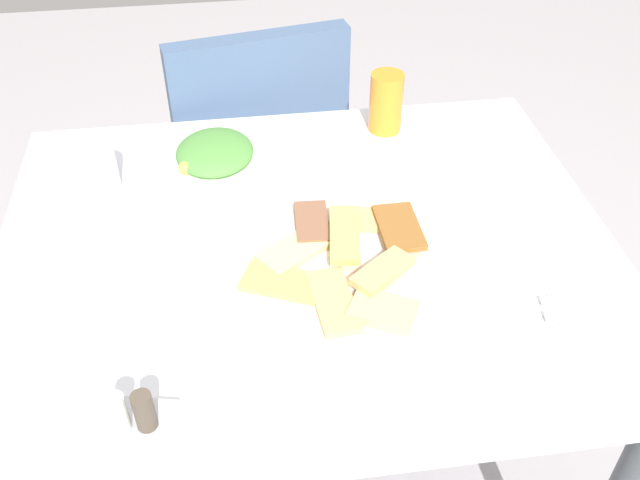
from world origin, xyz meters
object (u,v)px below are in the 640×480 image
(drinking_glass, at_px, (97,169))
(condiment_caddy, at_px, (133,422))
(soda_can, at_px, (386,103))
(dining_table, at_px, (308,284))
(paper_napkin, at_px, (600,310))
(fork, at_px, (606,316))
(salad_plate_greens, at_px, (215,155))
(dining_chair, at_px, (255,165))
(pide_platter, at_px, (341,264))
(spoon, at_px, (595,299))

(drinking_glass, xyz_separation_m, condiment_caddy, (0.09, -0.53, -0.02))
(soda_can, bearing_deg, dining_table, -121.05)
(paper_napkin, bearing_deg, fork, -90.00)
(salad_plate_greens, height_order, fork, salad_plate_greens)
(dining_chair, relative_size, condiment_caddy, 8.27)
(drinking_glass, bearing_deg, soda_can, 13.56)
(pide_platter, distance_m, paper_napkin, 0.39)
(salad_plate_greens, relative_size, drinking_glass, 2.59)
(pide_platter, height_order, fork, pide_platter)
(paper_napkin, bearing_deg, dining_chair, 119.31)
(dining_table, bearing_deg, fork, -29.34)
(dining_table, bearing_deg, soda_can, 58.95)
(paper_napkin, relative_size, condiment_caddy, 1.28)
(dining_table, distance_m, drinking_glass, 0.43)
(fork, bearing_deg, paper_napkin, 98.01)
(condiment_caddy, bearing_deg, salad_plate_greens, 78.98)
(paper_napkin, bearing_deg, soda_can, 110.99)
(fork, height_order, spoon, same)
(dining_chair, xyz_separation_m, condiment_caddy, (-0.20, -0.96, 0.28))
(dining_table, xyz_separation_m, drinking_glass, (-0.35, 0.20, 0.14))
(dining_chair, xyz_separation_m, salad_plate_greens, (-0.09, -0.36, 0.27))
(dining_table, height_order, paper_napkin, paper_napkin)
(salad_plate_greens, bearing_deg, paper_napkin, -40.60)
(soda_can, distance_m, drinking_glass, 0.57)
(dining_chair, bearing_deg, drinking_glass, -124.79)
(dining_chair, relative_size, soda_can, 7.35)
(soda_can, bearing_deg, pide_platter, -111.10)
(salad_plate_greens, relative_size, spoon, 1.42)
(soda_can, relative_size, spoon, 0.73)
(dining_chair, height_order, pide_platter, dining_chair)
(pide_platter, bearing_deg, condiment_caddy, -139.31)
(salad_plate_greens, distance_m, spoon, 0.72)
(dining_chair, height_order, soda_can, dining_chair)
(fork, bearing_deg, dining_table, 158.67)
(dining_chair, xyz_separation_m, paper_napkin, (0.47, -0.84, 0.26))
(salad_plate_greens, xyz_separation_m, soda_can, (0.34, 0.07, 0.04))
(soda_can, distance_m, paper_napkin, 0.59)
(fork, bearing_deg, salad_plate_greens, 146.35)
(fork, relative_size, spoon, 1.08)
(soda_can, xyz_separation_m, condiment_caddy, (-0.46, -0.67, -0.04))
(fork, xyz_separation_m, spoon, (0.00, 0.04, 0.00))
(spoon, bearing_deg, pide_platter, 166.46)
(pide_platter, xyz_separation_m, salad_plate_greens, (-0.19, 0.33, 0.00))
(salad_plate_greens, distance_m, paper_napkin, 0.73)
(drinking_glass, xyz_separation_m, fork, (0.76, -0.43, -0.04))
(soda_can, xyz_separation_m, paper_napkin, (0.21, -0.55, -0.06))
(salad_plate_greens, bearing_deg, drinking_glass, -163.62)
(drinking_glass, bearing_deg, dining_table, -29.94)
(dining_table, bearing_deg, dining_chair, 95.28)
(paper_napkin, xyz_separation_m, fork, (0.00, -0.02, 0.00))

